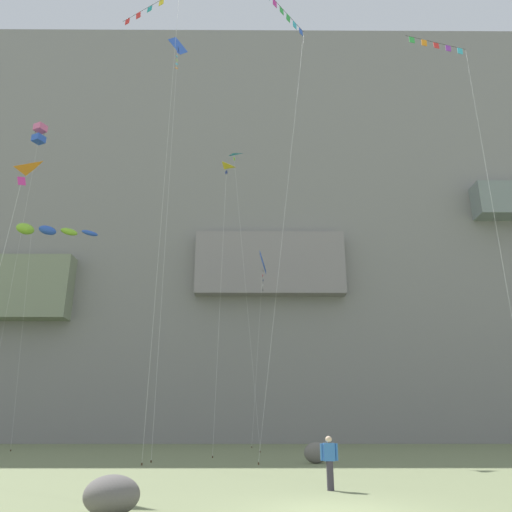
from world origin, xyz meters
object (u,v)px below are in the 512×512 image
at_px(kite_diamond_upper_left, 263,265).
at_px(kite_delta_mid_left, 224,189).
at_px(kite_banner_high_left, 282,24).
at_px(kite_windsock_far_right, 46,230).
at_px(spectator_watching_right, 330,461).
at_px(kite_banner_low_right, 444,70).
at_px(boulder_near_cliff_base, 316,453).
at_px(kite_delta_near_cliff, 11,181).
at_px(boulder_mid_field, 112,495).
at_px(kite_delta_high_right, 234,172).
at_px(kite_diamond_mid_right, 177,58).
at_px(kite_banner_far_left, 151,29).
at_px(kite_box_front_field, 39,134).

xyz_separation_m(kite_diamond_upper_left, kite_delta_mid_left, (-3.44, -13.63, 2.17)).
xyz_separation_m(kite_banner_high_left, kite_windsock_far_right, (-21.77, 11.88, -13.10)).
height_order(spectator_watching_right, kite_banner_low_right, kite_banner_low_right).
height_order(boulder_near_cliff_base, kite_delta_near_cliff, kite_delta_near_cliff).
bearing_deg(boulder_mid_field, kite_banner_low_right, 42.22).
xyz_separation_m(kite_delta_high_right, kite_windsock_far_right, (-17.67, 0.66, -5.87)).
relative_size(kite_diamond_mid_right, kite_delta_near_cliff, 2.55).
xyz_separation_m(kite_delta_high_right, kite_banner_far_left, (-5.95, -12.64, 5.26)).
bearing_deg(kite_banner_far_left, kite_box_front_field, 134.46).
xyz_separation_m(boulder_mid_field, kite_banner_far_left, (-4.60, 17.67, 29.96)).
distance_m(spectator_watching_right, kite_banner_high_left, 34.66).
distance_m(kite_banner_low_right, kite_windsock_far_right, 36.40).
xyz_separation_m(kite_diamond_upper_left, kite_delta_near_cliff, (-12.56, -28.81, -5.00)).
distance_m(boulder_near_cliff_base, kite_diamond_upper_left, 27.89).
height_order(kite_delta_high_right, kite_diamond_upper_left, kite_delta_high_right).
relative_size(kite_diamond_mid_right, kite_banner_far_left, 1.04).
relative_size(kite_diamond_upper_left, kite_delta_mid_left, 0.90).
height_order(kite_banner_high_left, kite_delta_mid_left, kite_banner_high_left).
distance_m(kite_banner_high_left, kite_delta_near_cliff, 25.89).
bearing_deg(kite_windsock_far_right, boulder_mid_field, -62.23).
xyz_separation_m(spectator_watching_right, kite_diamond_upper_left, (-1.45, 33.04, 17.14)).
relative_size(boulder_mid_field, kite_delta_mid_left, 0.08).
bearing_deg(kite_box_front_field, kite_delta_mid_left, -22.93).
distance_m(kite_banner_high_left, kite_banner_far_left, 10.34).
bearing_deg(kite_diamond_mid_right, boulder_mid_field, -81.49).
bearing_deg(kite_diamond_upper_left, boulder_near_cliff_base, -83.68).
bearing_deg(kite_banner_high_left, kite_banner_far_left, -171.92).
xyz_separation_m(kite_diamond_upper_left, kite_windsock_far_right, (-20.53, -6.68, 1.26)).
bearing_deg(kite_banner_far_left, kite_diamond_upper_left, 66.22).
relative_size(boulder_mid_field, kite_diamond_upper_left, 0.09).
height_order(kite_diamond_upper_left, kite_delta_mid_left, kite_delta_mid_left).
height_order(spectator_watching_right, kite_diamond_upper_left, kite_diamond_upper_left).
distance_m(boulder_mid_field, kite_diamond_upper_left, 41.77).
bearing_deg(boulder_near_cliff_base, boulder_mid_field, -112.38).
bearing_deg(kite_delta_mid_left, kite_banner_far_left, -130.17).
bearing_deg(kite_delta_mid_left, boulder_near_cliff_base, -53.87).
xyz_separation_m(boulder_mid_field, kite_windsock_far_right, (-16.31, 30.98, 18.83)).
height_order(kite_diamond_mid_right, kite_delta_near_cliff, kite_diamond_mid_right).
bearing_deg(kite_box_front_field, boulder_near_cliff_base, -32.53).
bearing_deg(boulder_mid_field, kite_diamond_mid_right, 98.51).
height_order(kite_box_front_field, kite_diamond_upper_left, kite_box_front_field).
bearing_deg(spectator_watching_right, kite_delta_mid_left, 104.15).
height_order(boulder_mid_field, spectator_watching_right, spectator_watching_right).
height_order(kite_delta_high_right, kite_delta_near_cliff, kite_delta_high_right).
bearing_deg(boulder_mid_field, boulder_near_cliff_base, 67.62).
bearing_deg(kite_banner_far_left, kite_banner_high_left, 8.08).
relative_size(spectator_watching_right, kite_diamond_mid_right, 0.05).
height_order(kite_banner_low_right, kite_delta_mid_left, kite_banner_low_right).
distance_m(boulder_mid_field, spectator_watching_right, 7.32).
distance_m(kite_diamond_upper_left, kite_delta_near_cliff, 31.82).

